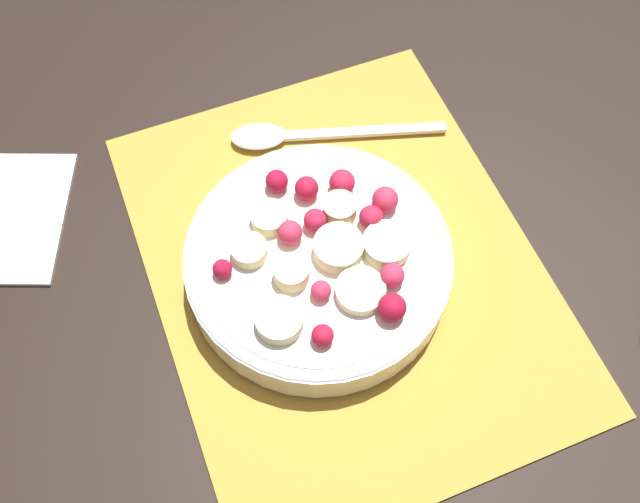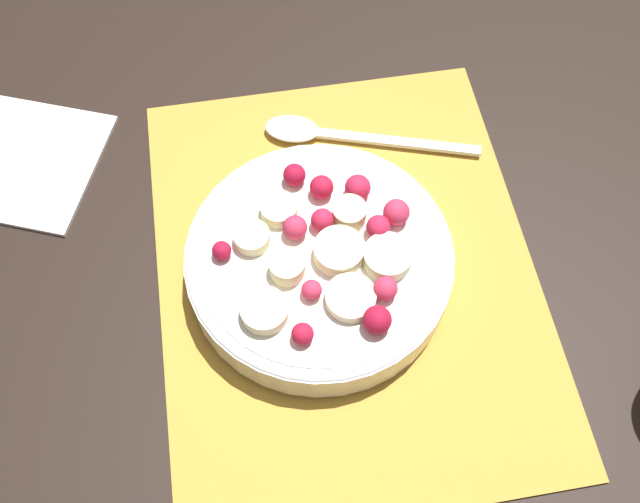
# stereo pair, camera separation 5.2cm
# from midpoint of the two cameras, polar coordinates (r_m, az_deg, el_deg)

# --- Properties ---
(ground_plane) EXTENTS (3.00, 3.00, 0.00)m
(ground_plane) POSITION_cam_midpoint_polar(r_m,az_deg,el_deg) (0.57, -0.71, -1.48)
(ground_plane) COLOR black
(placemat) EXTENTS (0.38, 0.30, 0.01)m
(placemat) POSITION_cam_midpoint_polar(r_m,az_deg,el_deg) (0.56, -0.71, -1.34)
(placemat) COLOR gold
(placemat) RESTS_ON ground_plane
(fruit_bowl) EXTENTS (0.20, 0.20, 0.05)m
(fruit_bowl) POSITION_cam_midpoint_polar(r_m,az_deg,el_deg) (0.54, -2.70, -1.23)
(fruit_bowl) COLOR white
(fruit_bowl) RESTS_ON placemat
(spoon) EXTENTS (0.08, 0.19, 0.01)m
(spoon) POSITION_cam_midpoint_polar(r_m,az_deg,el_deg) (0.63, -4.64, 9.10)
(spoon) COLOR silver
(spoon) RESTS_ON placemat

